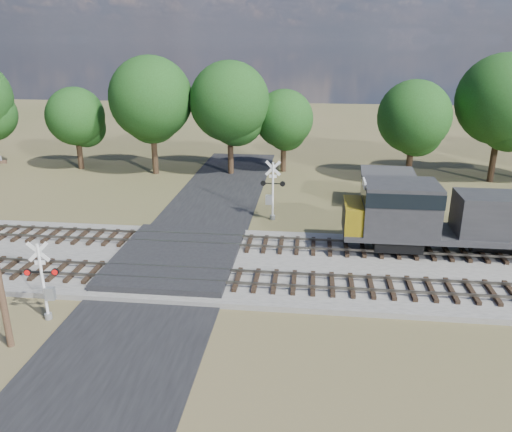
# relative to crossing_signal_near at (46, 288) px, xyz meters

# --- Properties ---
(ground) EXTENTS (160.00, 160.00, 0.00)m
(ground) POSITION_rel_crossing_signal_near_xyz_m (4.28, 6.28, -1.64)
(ground) COLOR #4E512B
(ground) RESTS_ON ground
(ballast_bed) EXTENTS (140.00, 10.00, 0.30)m
(ballast_bed) POSITION_rel_crossing_signal_near_xyz_m (14.28, 6.78, -1.49)
(ballast_bed) COLOR gray
(ballast_bed) RESTS_ON ground
(road) EXTENTS (7.00, 60.00, 0.08)m
(road) POSITION_rel_crossing_signal_near_xyz_m (4.28, 6.28, -1.60)
(road) COLOR black
(road) RESTS_ON ground
(crossing_panel) EXTENTS (7.00, 9.00, 0.62)m
(crossing_panel) POSITION_rel_crossing_signal_near_xyz_m (4.28, 6.78, -1.32)
(crossing_panel) COLOR #262628
(crossing_panel) RESTS_ON ground
(track_near) EXTENTS (140.00, 2.60, 0.33)m
(track_near) POSITION_rel_crossing_signal_near_xyz_m (7.41, 4.28, -1.22)
(track_near) COLOR black
(track_near) RESTS_ON ballast_bed
(track_far) EXTENTS (140.00, 2.60, 0.33)m
(track_far) POSITION_rel_crossing_signal_near_xyz_m (7.41, 9.28, -1.22)
(track_far) COLOR black
(track_far) RESTS_ON ballast_bed
(crossing_signal_near) EXTENTS (1.58, 0.38, 3.94)m
(crossing_signal_near) POSITION_rel_crossing_signal_near_xyz_m (0.00, 0.00, 0.00)
(crossing_signal_near) COLOR silver
(crossing_signal_near) RESTS_ON ground
(crossing_signal_far) EXTENTS (1.77, 0.38, 4.40)m
(crossing_signal_far) POSITION_rel_crossing_signal_near_xyz_m (9.20, 14.94, 0.19)
(crossing_signal_far) COLOR silver
(crossing_signal_far) RESTS_ON ground
(equipment_shed) EXTENTS (4.33, 4.33, 2.79)m
(equipment_shed) POSITION_rel_crossing_signal_near_xyz_m (17.90, 19.06, -0.23)
(equipment_shed) COLOR #472D1E
(equipment_shed) RESTS_ON ground
(treeline) EXTENTS (85.11, 10.28, 11.85)m
(treeline) POSITION_rel_crossing_signal_near_xyz_m (12.82, 27.68, 5.26)
(treeline) COLOR black
(treeline) RESTS_ON ground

